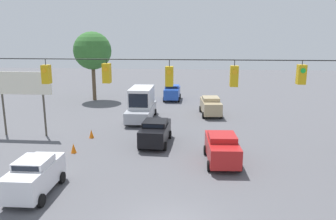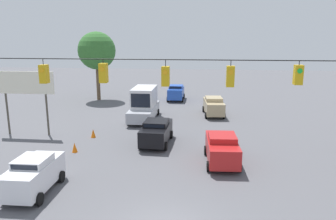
{
  "view_description": "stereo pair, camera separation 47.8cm",
  "coord_description": "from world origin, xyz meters",
  "views": [
    {
      "loc": [
        -1.17,
        12.3,
        7.96
      ],
      "look_at": [
        0.67,
        -8.02,
        3.39
      ],
      "focal_mm": 35.0,
      "sensor_mm": 36.0,
      "label": 1
    },
    {
      "loc": [
        -1.65,
        12.26,
        7.96
      ],
      "look_at": [
        0.67,
        -8.02,
        3.39
      ],
      "focal_mm": 35.0,
      "sensor_mm": 36.0,
      "label": 2
    }
  ],
  "objects": [
    {
      "name": "traffic_cone_second",
      "position": [
        7.38,
        -8.75,
        0.35
      ],
      "size": [
        0.39,
        0.39,
        0.69
      ],
      "primitive_type": "cone",
      "color": "orange",
      "rests_on": "ground_plane"
    },
    {
      "name": "sedan_white_parked_shoulder",
      "position": [
        7.05,
        -2.67,
        1.0
      ],
      "size": [
        2.0,
        4.05,
        1.92
      ],
      "color": "silver",
      "rests_on": "ground_plane"
    },
    {
      "name": "overhead_signal_span",
      "position": [
        0.01,
        -1.27,
        5.04
      ],
      "size": [
        19.39,
        0.38,
        7.8
      ],
      "color": "#4C473D",
      "rests_on": "ground_plane"
    },
    {
      "name": "sedan_red_crossing_near",
      "position": [
        -2.82,
        -7.92,
        0.99
      ],
      "size": [
        2.27,
        4.5,
        1.89
      ],
      "color": "red",
      "rests_on": "ground_plane"
    },
    {
      "name": "roadside_billboard",
      "position": [
        12.85,
        -12.48,
        3.98
      ],
      "size": [
        4.94,
        0.16,
        5.25
      ],
      "color": "#4C473D",
      "rests_on": "ground_plane"
    },
    {
      "name": "traffic_cone_nearest",
      "position": [
        7.36,
        -5.12,
        0.35
      ],
      "size": [
        0.39,
        0.39,
        0.69
      ],
      "primitive_type": "cone",
      "color": "orange",
      "rests_on": "ground_plane"
    },
    {
      "name": "sedan_tan_oncoming_deep",
      "position": [
        -2.58,
        -21.15,
        0.99
      ],
      "size": [
        2.32,
        4.64,
        1.89
      ],
      "color": "tan",
      "rests_on": "ground_plane"
    },
    {
      "name": "box_truck_silver_withflow_far",
      "position": [
        4.23,
        -18.6,
        1.54
      ],
      "size": [
        2.51,
        6.41,
        3.15
      ],
      "color": "#A8AAB2",
      "rests_on": "ground_plane"
    },
    {
      "name": "sedan_blue_withflow_deep",
      "position": [
        2.02,
        -28.91,
        1.01
      ],
      "size": [
        2.07,
        3.95,
        1.93
      ],
      "color": "#234CB2",
      "rests_on": "ground_plane"
    },
    {
      "name": "sedan_black_withflow_mid",
      "position": [
        1.93,
        -11.29,
        0.95
      ],
      "size": [
        2.2,
        4.47,
        1.82
      ],
      "color": "black",
      "rests_on": "ground_plane"
    },
    {
      "name": "tree_horizon_left",
      "position": [
        11.97,
        -28.12,
        6.23
      ],
      "size": [
        4.71,
        4.71,
        8.62
      ],
      "color": "brown",
      "rests_on": "ground_plane"
    },
    {
      "name": "traffic_cone_third",
      "position": [
        7.24,
        -12.25,
        0.35
      ],
      "size": [
        0.39,
        0.39,
        0.69
      ],
      "primitive_type": "cone",
      "color": "orange",
      "rests_on": "ground_plane"
    }
  ]
}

